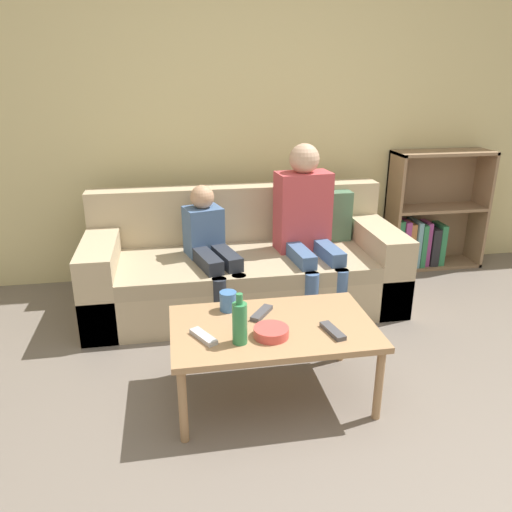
# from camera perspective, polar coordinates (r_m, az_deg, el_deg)

# --- Properties ---
(ground_plane) EXTENTS (22.00, 22.00, 0.00)m
(ground_plane) POSITION_cam_1_polar(r_m,az_deg,el_deg) (2.25, 8.86, -23.67)
(ground_plane) COLOR #70665B
(wall_back) EXTENTS (12.00, 0.06, 2.60)m
(wall_back) POSITION_cam_1_polar(r_m,az_deg,el_deg) (3.88, -1.25, 16.67)
(wall_back) COLOR beige
(wall_back) RESTS_ON ground_plane
(couch) EXTENTS (2.10, 0.86, 0.78)m
(couch) POSITION_cam_1_polar(r_m,az_deg,el_deg) (3.49, -1.31, -1.32)
(couch) COLOR tan
(couch) RESTS_ON ground_plane
(bookshelf) EXTENTS (0.79, 0.28, 0.96)m
(bookshelf) POSITION_cam_1_polar(r_m,az_deg,el_deg) (4.38, 18.92, 3.74)
(bookshelf) COLOR #8E7051
(bookshelf) RESTS_ON ground_plane
(coffee_table) EXTENTS (0.98, 0.60, 0.40)m
(coffee_table) POSITION_cam_1_polar(r_m,az_deg,el_deg) (2.45, 1.93, -8.70)
(coffee_table) COLOR #A87F56
(coffee_table) RESTS_ON ground_plane
(person_adult) EXTENTS (0.39, 0.63, 1.11)m
(person_adult) POSITION_cam_1_polar(r_m,az_deg,el_deg) (3.38, 5.76, 4.39)
(person_adult) COLOR #476693
(person_adult) RESTS_ON ground_plane
(person_child) EXTENTS (0.37, 0.64, 0.86)m
(person_child) POSITION_cam_1_polar(r_m,az_deg,el_deg) (3.27, -5.20, 1.13)
(person_child) COLOR #282D38
(person_child) RESTS_ON ground_plane
(cup_near) EXTENTS (0.09, 0.09, 0.10)m
(cup_near) POSITION_cam_1_polar(r_m,az_deg,el_deg) (2.56, -3.20, -5.16)
(cup_near) COLOR #3D70B2
(cup_near) RESTS_ON coffee_table
(tv_remote_0) EXTENTS (0.14, 0.17, 0.02)m
(tv_remote_0) POSITION_cam_1_polar(r_m,az_deg,el_deg) (2.52, 0.65, -6.53)
(tv_remote_0) COLOR #47474C
(tv_remote_0) RESTS_ON coffee_table
(tv_remote_1) EXTENTS (0.12, 0.17, 0.02)m
(tv_remote_1) POSITION_cam_1_polar(r_m,az_deg,el_deg) (2.33, -6.02, -9.15)
(tv_remote_1) COLOR #B7B7BC
(tv_remote_1) RESTS_ON coffee_table
(tv_remote_2) EXTENTS (0.08, 0.18, 0.02)m
(tv_remote_2) POSITION_cam_1_polar(r_m,az_deg,el_deg) (2.39, 8.76, -8.46)
(tv_remote_2) COLOR #47474C
(tv_remote_2) RESTS_ON coffee_table
(snack_bowl) EXTENTS (0.16, 0.16, 0.05)m
(snack_bowl) POSITION_cam_1_polar(r_m,az_deg,el_deg) (2.33, 1.75, -8.69)
(snack_bowl) COLOR #DB4C47
(snack_bowl) RESTS_ON coffee_table
(bottle) EXTENTS (0.07, 0.07, 0.24)m
(bottle) POSITION_cam_1_polar(r_m,az_deg,el_deg) (2.24, -1.87, -7.58)
(bottle) COLOR #33844C
(bottle) RESTS_ON coffee_table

